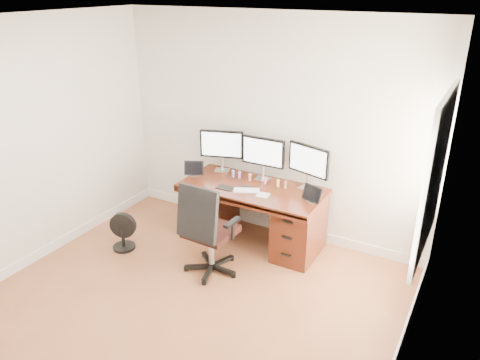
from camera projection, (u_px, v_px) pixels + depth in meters
The scene contains 21 objects.
ground at pixel (162, 329), 4.35m from camera, with size 4.50×4.50×0.00m, color #925738.
back_wall at pixel (270, 128), 5.63m from camera, with size 4.00×0.10×2.70m, color white.
right_wall at pixel (405, 256), 3.01m from camera, with size 0.10×4.50×2.70m.
desk at pixel (253, 212), 5.66m from camera, with size 1.70×0.80×0.75m.
office_chair at pixel (208, 244), 5.06m from camera, with size 0.63×0.60×1.08m.
floor_fan at pixel (123, 232), 5.58m from camera, with size 0.32×0.27×0.46m.
monitor_left at pixel (222, 146), 5.84m from camera, with size 0.53×0.20×0.53m.
monitor_center at pixel (263, 153), 5.59m from camera, with size 0.55×0.14×0.53m.
monitor_right at pixel (309, 162), 5.33m from camera, with size 0.54×0.19×0.53m.
tablet_left at pixel (193, 169), 5.79m from camera, with size 0.24×0.17×0.19m.
tablet_right at pixel (312, 195), 5.09m from camera, with size 0.25×0.14×0.19m.
keyboard at pixel (247, 190), 5.39m from camera, with size 0.30×0.13×0.01m, color white.
trackpad at pixel (263, 195), 5.28m from camera, with size 0.14×0.14×0.01m, color silver.
drawing_tablet at pixel (225, 188), 5.46m from camera, with size 0.20×0.12×0.01m, color black.
phone at pixel (247, 186), 5.51m from camera, with size 0.12×0.06×0.01m, color black.
figurine_blue at pixel (233, 173), 5.76m from camera, with size 0.04×0.04×0.10m.
figurine_purple at pixel (239, 174), 5.72m from camera, with size 0.04×0.04×0.10m.
figurine_orange at pixel (250, 177), 5.65m from camera, with size 0.04×0.04×0.10m.
figurine_pink at pixel (265, 180), 5.56m from camera, with size 0.04×0.04×0.10m.
figurine_yellow at pixel (278, 183), 5.49m from camera, with size 0.04×0.04×0.10m.
figurine_brown at pixel (285, 184), 5.44m from camera, with size 0.04×0.04×0.10m.
Camera 1 is at (2.32, -2.66, 2.99)m, focal length 35.00 mm.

